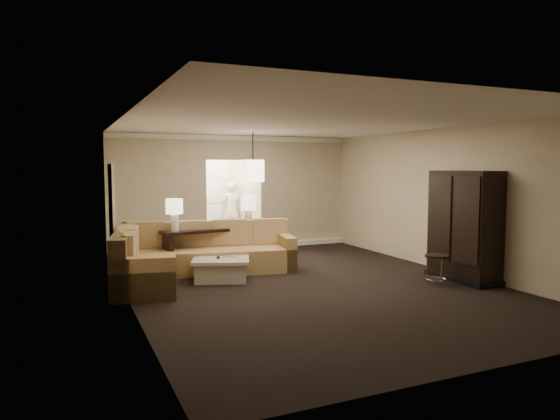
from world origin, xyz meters
name	(u,v)px	position (x,y,z in m)	size (l,w,h in m)	color
ground	(308,284)	(0.00, 0.00, 0.00)	(8.00, 8.00, 0.00)	black
wall_back	(234,193)	(0.00, 4.00, 1.40)	(6.00, 0.04, 2.80)	#B9AA8C
wall_front	(493,232)	(0.00, -4.00, 1.40)	(6.00, 0.04, 2.80)	#B9AA8C
wall_left	(127,210)	(-3.00, 0.00, 1.40)	(0.04, 8.00, 2.80)	#B9AA8C
wall_right	(445,199)	(3.00, 0.00, 1.40)	(0.04, 8.00, 2.80)	#B9AA8C
ceiling	(309,122)	(0.00, 0.00, 2.80)	(6.00, 8.00, 0.02)	white
crown_molding	(235,138)	(0.00, 3.95, 2.73)	(6.00, 0.10, 0.12)	white
baseboard	(235,247)	(0.00, 3.95, 0.06)	(6.00, 0.10, 0.12)	white
side_door	(112,216)	(-2.97, 2.80, 1.05)	(0.05, 0.90, 2.10)	white
foyer	(219,194)	(0.00, 5.34, 1.30)	(1.44, 2.02, 2.80)	beige
sectional_sofa	(189,256)	(-1.75, 1.40, 0.39)	(3.70, 2.76, 0.98)	brown
coffee_table	(221,268)	(-1.26, 1.00, 0.21)	(1.28, 1.28, 0.42)	beige
console_table	(213,244)	(-1.12, 2.00, 0.48)	(2.15, 0.81, 0.81)	black
armoire	(464,228)	(2.69, -0.83, 0.94)	(0.59, 1.37, 1.97)	black
drink_table	(437,263)	(2.03, -0.91, 0.37)	(0.42, 0.42, 0.52)	black
table_lamp_left	(174,210)	(-1.92, 1.87, 1.22)	(0.32, 0.32, 0.62)	white
table_lamp_right	(248,206)	(-0.32, 2.13, 1.22)	(0.32, 0.32, 0.62)	white
pendant_light	(253,171)	(0.00, 2.70, 1.95)	(0.38, 0.38, 1.09)	black
person	(232,207)	(0.45, 5.60, 0.91)	(0.66, 0.44, 1.81)	#ECE7C8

